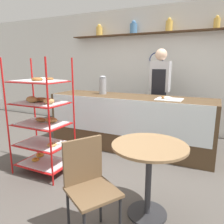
# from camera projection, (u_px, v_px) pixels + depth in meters

# --- Properties ---
(ground_plane) EXTENTS (14.00, 14.00, 0.00)m
(ground_plane) POSITION_uv_depth(u_px,v_px,m) (100.00, 174.00, 3.04)
(ground_plane) COLOR #4C4742
(back_wall) EXTENTS (10.00, 0.30, 2.70)m
(back_wall) POSITION_uv_depth(u_px,v_px,m) (152.00, 70.00, 4.88)
(back_wall) COLOR white
(back_wall) RESTS_ON ground_plane
(display_counter) EXTENTS (2.87, 0.75, 0.95)m
(display_counter) POSITION_uv_depth(u_px,v_px,m) (129.00, 122.00, 3.89)
(display_counter) COLOR #4C3823
(display_counter) RESTS_ON ground_plane
(pastry_rack) EXTENTS (0.75, 0.52, 1.57)m
(pastry_rack) POSITION_uv_depth(u_px,v_px,m) (42.00, 121.00, 2.95)
(pastry_rack) COLOR #B71414
(pastry_rack) RESTS_ON ground_plane
(person_worker) EXTENTS (0.36, 0.23, 1.77)m
(person_worker) POSITION_uv_depth(u_px,v_px,m) (159.00, 91.00, 4.19)
(person_worker) COLOR #282833
(person_worker) RESTS_ON ground_plane
(cafe_table) EXTENTS (0.72, 0.72, 0.75)m
(cafe_table) POSITION_uv_depth(u_px,v_px,m) (149.00, 163.00, 2.10)
(cafe_table) COLOR #262628
(cafe_table) RESTS_ON ground_plane
(cafe_chair) EXTENTS (0.52, 0.52, 0.87)m
(cafe_chair) POSITION_uv_depth(u_px,v_px,m) (88.00, 179.00, 1.85)
(cafe_chair) COLOR black
(cafe_chair) RESTS_ON ground_plane
(coffee_carafe) EXTENTS (0.13, 0.13, 0.34)m
(coffee_carafe) POSITION_uv_depth(u_px,v_px,m) (103.00, 85.00, 4.04)
(coffee_carafe) COLOR gray
(coffee_carafe) RESTS_ON display_counter
(donut_tray_counter) EXTENTS (0.40, 0.34, 0.05)m
(donut_tray_counter) POSITION_uv_depth(u_px,v_px,m) (168.00, 99.00, 3.41)
(donut_tray_counter) COLOR white
(donut_tray_counter) RESTS_ON display_counter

